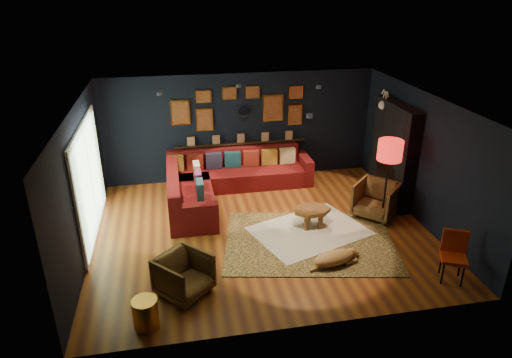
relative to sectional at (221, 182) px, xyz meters
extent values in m
plane|color=#98531B|center=(0.61, -1.81, -0.32)|extent=(6.50, 6.50, 0.00)
plane|color=black|center=(0.61, 0.94, 0.98)|extent=(6.50, 0.00, 6.50)
plane|color=black|center=(0.61, -4.56, 0.98)|extent=(6.50, 0.00, 6.50)
plane|color=black|center=(-2.64, -1.81, 0.98)|extent=(0.00, 5.50, 5.50)
plane|color=black|center=(3.86, -1.81, 0.98)|extent=(0.00, 5.50, 5.50)
plane|color=silver|center=(0.61, -1.81, 2.28)|extent=(6.50, 6.50, 0.00)
cube|color=maroon|center=(0.41, 0.44, -0.11)|extent=(3.20, 0.95, 0.42)
cube|color=maroon|center=(0.41, 0.80, 0.31)|extent=(3.20, 0.24, 0.46)
cube|color=maroon|center=(2.11, 0.44, 0.00)|extent=(0.22, 0.95, 0.64)
cube|color=maroon|center=(-0.71, -0.66, -0.11)|extent=(0.95, 2.20, 0.42)
cube|color=maroon|center=(-1.07, -0.66, 0.31)|extent=(0.24, 2.20, 0.46)
cube|color=maroon|center=(-0.71, -1.66, 0.00)|extent=(0.95, 0.22, 0.64)
cube|color=#C18830|center=(-0.99, 0.59, 0.30)|extent=(0.38, 0.14, 0.38)
cube|color=maroon|center=(-0.54, 0.59, 0.30)|extent=(0.38, 0.14, 0.38)
cube|color=#292843|center=(-0.09, 0.59, 0.30)|extent=(0.38, 0.14, 0.38)
cube|color=navy|center=(0.36, 0.59, 0.30)|extent=(0.38, 0.14, 0.38)
cube|color=maroon|center=(0.81, 0.59, 0.30)|extent=(0.38, 0.14, 0.38)
cube|color=#A47523|center=(1.26, 0.59, 0.30)|extent=(0.38, 0.14, 0.38)
cube|color=#D6C980|center=(1.71, 0.59, 0.30)|extent=(0.38, 0.14, 0.38)
cube|color=beige|center=(-0.53, 0.04, 0.30)|extent=(0.14, 0.38, 0.38)
cube|color=#662B58|center=(-0.53, -0.46, 0.30)|extent=(0.14, 0.38, 0.38)
cube|color=#284D5E|center=(-0.53, -0.96, 0.30)|extent=(0.14, 0.38, 0.38)
cube|color=black|center=(0.61, 0.87, 0.60)|extent=(3.20, 0.12, 0.04)
cube|color=gold|center=(-0.79, 0.91, 1.43)|extent=(0.45, 0.03, 0.60)
cube|color=#9A5126|center=(-0.79, 0.89, 1.43)|extent=(0.38, 0.01, 0.51)
cube|color=gold|center=(-0.24, 0.91, 1.23)|extent=(0.40, 0.03, 0.55)
cube|color=#9A5126|center=(-0.24, 0.89, 1.23)|extent=(0.34, 0.01, 0.47)
cube|color=gold|center=(-0.24, 0.91, 1.78)|extent=(0.38, 0.03, 0.30)
cube|color=#9A5126|center=(-0.24, 0.89, 1.78)|extent=(0.32, 0.01, 0.25)
cube|color=gold|center=(1.41, 0.91, 1.43)|extent=(0.50, 0.03, 0.65)
cube|color=#9A5126|center=(1.41, 0.89, 1.43)|extent=(0.42, 0.01, 0.55)
cube|color=gold|center=(1.96, 0.91, 1.23)|extent=(0.35, 0.03, 0.50)
cube|color=#9A5126|center=(1.96, 0.89, 1.23)|extent=(0.30, 0.01, 0.42)
cube|color=gold|center=(1.96, 0.91, 1.78)|extent=(0.35, 0.03, 0.30)
cube|color=#9A5126|center=(1.96, 0.89, 1.78)|extent=(0.30, 0.01, 0.25)
cube|color=gold|center=(0.36, 0.91, 1.83)|extent=(0.35, 0.03, 0.30)
cube|color=#9A5126|center=(0.36, 0.89, 1.83)|extent=(0.30, 0.01, 0.25)
cube|color=gold|center=(0.91, 0.91, 1.83)|extent=(0.35, 0.03, 0.30)
cube|color=#9A5126|center=(0.91, 0.89, 1.83)|extent=(0.30, 0.01, 0.25)
cylinder|color=silver|center=(0.71, 0.91, 1.38)|extent=(0.28, 0.03, 0.28)
cone|color=gold|center=(0.93, 0.91, 1.38)|extent=(0.03, 0.16, 0.03)
cone|color=gold|center=(0.92, 0.91, 1.46)|extent=(0.04, 0.16, 0.04)
cone|color=gold|center=(0.87, 0.91, 1.53)|extent=(0.04, 0.16, 0.04)
cone|color=gold|center=(0.80, 0.91, 1.58)|extent=(0.04, 0.16, 0.04)
cone|color=gold|center=(0.71, 0.91, 1.60)|extent=(0.03, 0.16, 0.03)
cone|color=gold|center=(0.63, 0.91, 1.58)|extent=(0.04, 0.16, 0.04)
cone|color=gold|center=(0.56, 0.91, 1.53)|extent=(0.04, 0.16, 0.04)
cone|color=gold|center=(0.51, 0.91, 1.46)|extent=(0.04, 0.16, 0.04)
cone|color=gold|center=(0.49, 0.91, 1.38)|extent=(0.03, 0.16, 0.03)
cone|color=gold|center=(0.51, 0.91, 1.29)|extent=(0.04, 0.16, 0.04)
cone|color=gold|center=(0.56, 0.91, 1.22)|extent=(0.04, 0.16, 0.04)
cone|color=gold|center=(0.63, 0.91, 1.17)|extent=(0.04, 0.16, 0.04)
cone|color=gold|center=(0.71, 0.91, 1.16)|extent=(0.03, 0.16, 0.03)
cone|color=gold|center=(0.80, 0.91, 1.17)|extent=(0.04, 0.16, 0.04)
cone|color=gold|center=(0.87, 0.91, 1.22)|extent=(0.04, 0.16, 0.04)
cone|color=gold|center=(0.92, 0.91, 1.29)|extent=(0.04, 0.16, 0.04)
cube|color=black|center=(3.71, -0.91, 0.78)|extent=(0.30, 1.60, 2.20)
cube|color=black|center=(3.65, -0.91, 0.13)|extent=(0.20, 0.80, 0.90)
cone|color=white|center=(3.80, -0.41, 1.73)|extent=(0.35, 0.28, 0.28)
sphere|color=white|center=(3.58, -0.41, 1.73)|extent=(0.20, 0.20, 0.20)
cylinder|color=white|center=(3.60, -0.47, 1.90)|extent=(0.02, 0.10, 0.28)
cylinder|color=white|center=(3.60, -0.35, 1.90)|extent=(0.02, 0.10, 0.28)
cube|color=white|center=(-2.61, -1.21, 0.78)|extent=(0.04, 2.80, 2.20)
cube|color=#A7CA9B|center=(-2.58, -1.21, 0.78)|extent=(0.01, 2.60, 2.00)
cube|color=white|center=(-2.58, -1.21, 0.78)|extent=(0.02, 0.06, 2.00)
cylinder|color=black|center=(-1.19, -0.61, 2.24)|extent=(0.10, 0.10, 0.06)
cylinder|color=black|center=(0.41, -0.21, 2.24)|extent=(0.10, 0.10, 0.06)
cylinder|color=black|center=(2.01, -0.61, 2.24)|extent=(0.10, 0.10, 0.06)
cylinder|color=black|center=(1.21, -2.61, 2.24)|extent=(0.10, 0.10, 0.06)
cube|color=silver|center=(1.52, -2.01, -0.31)|extent=(2.51, 2.17, 0.03)
cube|color=tan|center=(1.41, -2.37, -0.31)|extent=(3.54, 2.83, 0.02)
cylinder|color=brown|center=(1.47, -1.95, -0.14)|extent=(0.10, 0.10, 0.31)
cylinder|color=brown|center=(1.76, -1.95, -0.14)|extent=(0.10, 0.10, 0.31)
cylinder|color=brown|center=(1.61, -1.62, -0.14)|extent=(0.10, 0.10, 0.31)
cylinder|color=#A2281B|center=(-0.69, -1.08, -0.12)|extent=(0.53, 0.53, 0.35)
imported|color=#A17139|center=(-0.99, -3.48, 0.05)|extent=(1.00, 1.00, 0.75)
imported|color=#A17139|center=(3.06, -1.60, 0.09)|extent=(1.09, 1.09, 0.82)
cylinder|color=gold|center=(-1.57, -4.13, -0.09)|extent=(0.37, 0.37, 0.46)
cylinder|color=black|center=(3.16, -4.02, -0.11)|extent=(0.03, 0.03, 0.42)
cylinder|color=black|center=(3.44, -4.15, -0.11)|extent=(0.03, 0.03, 0.42)
cylinder|color=black|center=(3.29, -3.74, -0.11)|extent=(0.03, 0.03, 0.42)
cylinder|color=black|center=(3.57, -3.87, -0.11)|extent=(0.03, 0.03, 0.42)
cube|color=red|center=(3.36, -3.94, 0.10)|extent=(0.54, 0.54, 0.06)
cube|color=red|center=(3.44, -3.79, 0.33)|extent=(0.39, 0.22, 0.40)
cylinder|color=black|center=(3.11, -1.86, -0.30)|extent=(0.29, 0.29, 0.04)
cylinder|color=black|center=(3.11, -1.86, 0.43)|extent=(0.04, 0.04, 1.42)
cylinder|color=red|center=(3.11, -1.86, 1.24)|extent=(0.48, 0.48, 0.40)
camera|label=1|loc=(-0.98, -9.50, 4.31)|focal=32.00mm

